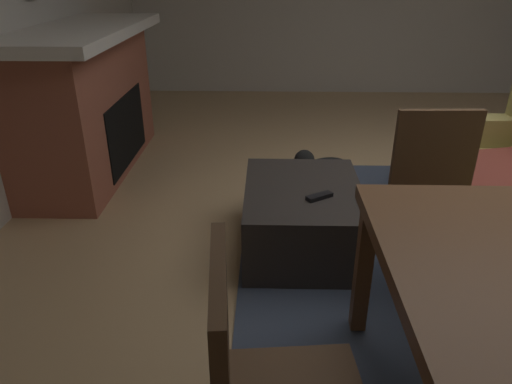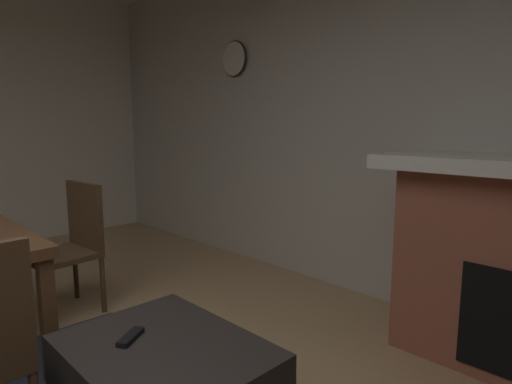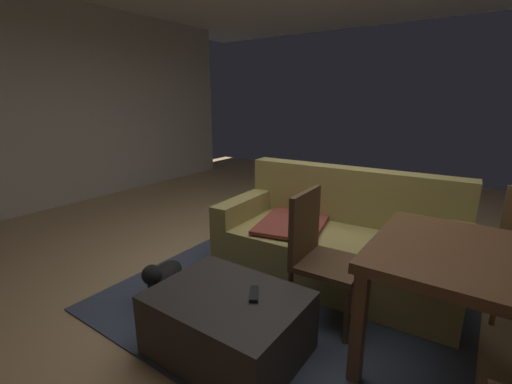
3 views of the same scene
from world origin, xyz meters
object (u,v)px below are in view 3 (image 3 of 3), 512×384
at_px(tv_remote, 254,294).
at_px(small_dog, 163,276).
at_px(ottoman_coffee_table, 228,324).
at_px(dining_chair_west, 318,249).
at_px(couch, 337,241).

height_order(tv_remote, small_dog, tv_remote).
bearing_deg(ottoman_coffee_table, small_dog, 166.01).
bearing_deg(dining_chair_west, couch, 99.75).
relative_size(couch, small_dog, 4.24).
relative_size(tv_remote, dining_chair_west, 0.17).
xyz_separation_m(couch, dining_chair_west, (0.11, -0.66, 0.20)).
xyz_separation_m(ottoman_coffee_table, small_dog, (-0.84, 0.21, -0.03)).
bearing_deg(small_dog, couch, 48.21).
bearing_deg(couch, tv_remote, -91.02).
xyz_separation_m(tv_remote, small_dog, (-0.98, 0.13, -0.25)).
bearing_deg(small_dog, dining_chair_west, 22.39).
bearing_deg(ottoman_coffee_table, couch, 83.02).
height_order(ottoman_coffee_table, small_dog, ottoman_coffee_table).
height_order(ottoman_coffee_table, dining_chair_west, dining_chair_west).
bearing_deg(couch, small_dog, -131.79).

